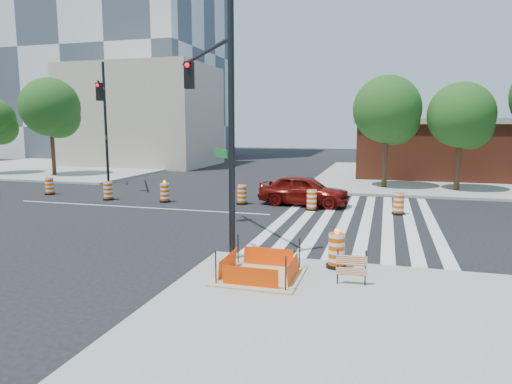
# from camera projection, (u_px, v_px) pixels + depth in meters

# --- Properties ---
(ground) EXTENTS (120.00, 120.00, 0.00)m
(ground) POSITION_uv_depth(u_px,v_px,m) (136.00, 207.00, 23.17)
(ground) COLOR black
(ground) RESTS_ON ground
(sidewalk_ne) EXTENTS (22.00, 22.00, 0.15)m
(sidewalk_ne) POSITION_uv_depth(u_px,v_px,m) (464.00, 178.00, 35.40)
(sidewalk_ne) COLOR gray
(sidewalk_ne) RESTS_ON ground
(sidewalk_nw) EXTENTS (22.00, 22.00, 0.15)m
(sidewalk_nw) POSITION_uv_depth(u_px,v_px,m) (70.00, 166.00, 45.16)
(sidewalk_nw) COLOR gray
(sidewalk_nw) RESTS_ON ground
(crosswalk_east) EXTENTS (6.75, 13.50, 0.01)m
(crosswalk_east) POSITION_uv_depth(u_px,v_px,m) (356.00, 219.00, 20.20)
(crosswalk_east) COLOR silver
(crosswalk_east) RESTS_ON ground
(lane_centerline) EXTENTS (14.00, 0.12, 0.01)m
(lane_centerline) POSITION_uv_depth(u_px,v_px,m) (136.00, 207.00, 23.17)
(lane_centerline) COLOR silver
(lane_centerline) RESTS_ON ground
(excavation_pit) EXTENTS (2.20, 2.20, 0.90)m
(excavation_pit) POSITION_uv_depth(u_px,v_px,m) (260.00, 274.00, 12.14)
(excavation_pit) COLOR tan
(excavation_pit) RESTS_ON ground
(brick_storefront) EXTENTS (16.50, 8.50, 4.60)m
(brick_storefront) POSITION_uv_depth(u_px,v_px,m) (466.00, 149.00, 35.07)
(brick_storefront) COLOR brown
(brick_storefront) RESTS_ON ground
(beige_midrise) EXTENTS (14.00, 10.00, 10.00)m
(beige_midrise) POSITION_uv_depth(u_px,v_px,m) (143.00, 116.00, 46.62)
(beige_midrise) COLOR tan
(beige_midrise) RESTS_ON ground
(red_coupe) EXTENTS (4.87, 2.42, 1.59)m
(red_coupe) POSITION_uv_depth(u_px,v_px,m) (304.00, 190.00, 23.66)
(red_coupe) COLOR #610C08
(red_coupe) RESTS_ON ground
(signal_pole_se) EXTENTS (3.91, 5.12, 8.33)m
(signal_pole_se) POSITION_uv_depth(u_px,v_px,m) (215.00, 95.00, 14.75)
(signal_pole_se) COLOR black
(signal_pole_se) RESTS_ON ground
(signal_pole_nw) EXTENTS (3.38, 5.46, 8.32)m
(signal_pole_nw) POSITION_uv_depth(u_px,v_px,m) (104.00, 110.00, 30.41)
(signal_pole_nw) COLOR black
(signal_pole_nw) RESTS_ON ground
(pit_drum) EXTENTS (0.58, 0.58, 1.14)m
(pit_drum) POSITION_uv_depth(u_px,v_px,m) (336.00, 251.00, 12.86)
(pit_drum) COLOR black
(pit_drum) RESTS_ON ground
(barricade) EXTENTS (0.77, 0.09, 0.90)m
(barricade) POSITION_uv_depth(u_px,v_px,m) (352.00, 266.00, 11.49)
(barricade) COLOR #DF4D04
(barricade) RESTS_ON ground
(tree_north_b) EXTENTS (4.61, 4.61, 7.84)m
(tree_north_b) POSITION_uv_depth(u_px,v_px,m) (51.00, 111.00, 36.10)
(tree_north_b) COLOR #382314
(tree_north_b) RESTS_ON ground
(tree_north_c) EXTENTS (4.28, 4.28, 7.27)m
(tree_north_c) POSITION_uv_depth(u_px,v_px,m) (388.00, 113.00, 28.99)
(tree_north_c) COLOR #382314
(tree_north_c) RESTS_ON ground
(tree_north_d) EXTENTS (3.95, 3.95, 6.72)m
(tree_north_d) POSITION_uv_depth(u_px,v_px,m) (462.00, 119.00, 27.65)
(tree_north_d) COLOR #382314
(tree_north_d) RESTS_ON ground
(median_drum_1) EXTENTS (0.60, 0.60, 1.02)m
(median_drum_1) POSITION_uv_depth(u_px,v_px,m) (50.00, 187.00, 27.32)
(median_drum_1) COLOR black
(median_drum_1) RESTS_ON ground
(median_drum_2) EXTENTS (0.60, 0.60, 1.02)m
(median_drum_2) POSITION_uv_depth(u_px,v_px,m) (108.00, 191.00, 25.36)
(median_drum_2) COLOR black
(median_drum_2) RESTS_ON ground
(median_drum_3) EXTENTS (0.60, 0.60, 1.18)m
(median_drum_3) POSITION_uv_depth(u_px,v_px,m) (165.00, 193.00, 24.65)
(median_drum_3) COLOR black
(median_drum_3) RESTS_ON ground
(median_drum_4) EXTENTS (0.60, 0.60, 1.02)m
(median_drum_4) POSITION_uv_depth(u_px,v_px,m) (242.00, 195.00, 24.00)
(median_drum_4) COLOR black
(median_drum_4) RESTS_ON ground
(median_drum_5) EXTENTS (0.60, 0.60, 1.02)m
(median_drum_5) POSITION_uv_depth(u_px,v_px,m) (312.00, 201.00, 22.25)
(median_drum_5) COLOR black
(median_drum_5) RESTS_ON ground
(median_drum_6) EXTENTS (0.60, 0.60, 1.02)m
(median_drum_6) POSITION_uv_depth(u_px,v_px,m) (399.00, 204.00, 21.24)
(median_drum_6) COLOR black
(median_drum_6) RESTS_ON ground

